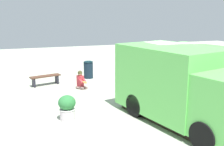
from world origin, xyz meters
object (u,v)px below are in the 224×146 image
Objects in this scene: food_truck at (184,87)px; planter_flowering_near at (67,107)px; plaza_bench at (45,78)px; trash_bin at (88,69)px; person_customer at (81,81)px.

planter_flowering_near is (-3.61, 1.46, -0.73)m from food_truck.
plaza_bench is 1.60× the size of trash_bin.
trash_bin is (-1.38, 7.11, -0.69)m from food_truck.
person_customer is 2.14m from trash_bin.
food_truck is at bearing -58.90° from plaza_bench.
food_truck is 7.28m from trash_bin.
plaza_bench is at bearing 142.97° from person_customer.
plaza_bench is (-3.83, 6.35, -0.81)m from food_truck.
person_customer reaches higher than planter_flowering_near.
trash_bin is at bearing 68.43° from planter_flowering_near.
trash_bin is at bearing 65.10° from person_customer.
person_customer is at bearing 70.24° from planter_flowering_near.
food_truck reaches higher than trash_bin.
planter_flowering_near reaches higher than plaza_bench.
plaza_bench is at bearing 121.10° from food_truck.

